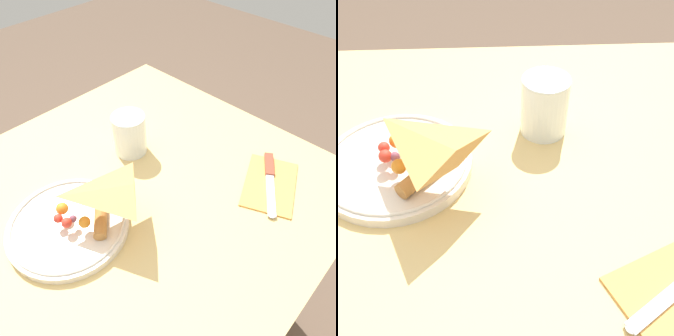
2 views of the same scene
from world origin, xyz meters
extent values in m
cube|color=#DBB770|center=(0.00, 0.00, 0.74)|extent=(0.99, 0.78, 0.03)
cube|color=brown|center=(-0.45, -0.34, 0.36)|extent=(0.06, 0.06, 0.72)
cylinder|color=silver|center=(0.07, -0.02, 0.76)|extent=(0.23, 0.23, 0.02)
torus|color=silver|center=(0.07, -0.02, 0.77)|extent=(0.22, 0.22, 0.01)
pyramid|color=tan|center=(0.07, -0.02, 0.78)|extent=(0.17, 0.17, 0.02)
cylinder|color=#B77A3D|center=(0.02, 0.02, 0.78)|extent=(0.08, 0.09, 0.02)
sphere|color=red|center=(0.08, -0.02, 0.79)|extent=(0.02, 0.02, 0.02)
sphere|color=#EFDB93|center=(0.05, 0.02, 0.79)|extent=(0.02, 0.02, 0.02)
sphere|color=orange|center=(0.07, -0.03, 0.80)|extent=(0.02, 0.02, 0.02)
sphere|color=#7A4256|center=(0.06, 0.00, 0.79)|extent=(0.01, 0.01, 0.01)
sphere|color=orange|center=(0.06, 0.02, 0.79)|extent=(0.02, 0.02, 0.02)
sphere|color=red|center=(0.08, 0.00, 0.79)|extent=(0.02, 0.02, 0.02)
cylinder|color=white|center=(-0.17, -0.10, 0.80)|extent=(0.08, 0.08, 0.10)
cylinder|color=white|center=(-0.17, -0.10, 0.78)|extent=(0.07, 0.07, 0.06)
torus|color=white|center=(-0.17, -0.10, 0.85)|extent=(0.08, 0.08, 0.00)
cube|color=silver|center=(-0.27, 0.23, 0.76)|extent=(0.11, 0.08, 0.00)
ellipsoid|color=silver|center=(-0.23, 0.26, 0.76)|extent=(0.03, 0.03, 0.00)
camera|label=1|loc=(0.21, 0.38, 1.29)|focal=35.00mm
camera|label=2|loc=(-0.08, 0.46, 1.21)|focal=45.00mm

